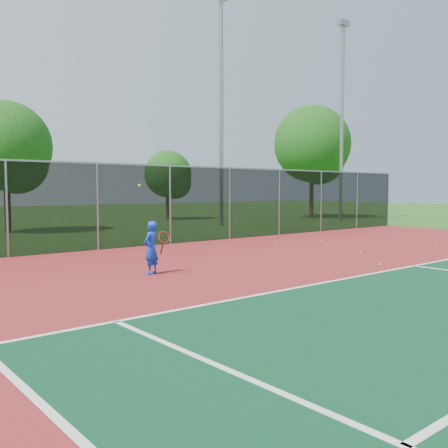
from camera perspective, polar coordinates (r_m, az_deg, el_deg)
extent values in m
cube|color=maroon|center=(12.44, 20.37, -6.04)|extent=(30.00, 20.00, 0.02)
cube|color=white|center=(14.64, 20.90, -4.49)|extent=(22.00, 0.10, 0.00)
cube|color=black|center=(19.30, -6.19, 2.18)|extent=(30.00, 0.04, 3.00)
cube|color=gray|center=(19.31, -6.23, 6.63)|extent=(30.00, 0.06, 0.06)
imported|color=blue|center=(12.46, -8.34, -2.70)|extent=(0.57, 0.50, 1.32)
cylinder|color=black|center=(12.33, -7.14, -2.86)|extent=(0.03, 0.15, 0.27)
torus|color=#A51414|center=(12.22, -6.90, -1.51)|extent=(0.30, 0.13, 0.29)
sphere|color=#C3DF19|center=(12.34, -9.65, 4.38)|extent=(0.07, 0.07, 0.07)
sphere|color=#C3DF19|center=(19.72, 6.00, -2.05)|extent=(0.07, 0.07, 0.07)
sphere|color=#C3DF19|center=(20.94, 23.09, -2.00)|extent=(0.07, 0.07, 0.07)
sphere|color=#C3DF19|center=(20.17, 11.11, -1.97)|extent=(0.07, 0.07, 0.07)
sphere|color=#C3DF19|center=(17.03, 15.36, -3.12)|extent=(0.07, 0.07, 0.07)
sphere|color=#C3DF19|center=(14.42, 17.43, -4.44)|extent=(0.07, 0.07, 0.07)
cylinder|color=gray|center=(29.10, -0.33, 12.46)|extent=(0.24, 0.24, 12.81)
cylinder|color=gray|center=(34.65, 13.30, 10.99)|extent=(0.24, 0.24, 12.81)
cube|color=gray|center=(36.06, 13.48, 21.43)|extent=(0.90, 0.40, 0.35)
cylinder|color=#3C2215|center=(26.37, -23.50, 1.70)|extent=(0.30, 0.30, 2.44)
sphere|color=#164B14|center=(26.44, -23.69, 8.17)|extent=(4.34, 4.34, 4.34)
sphere|color=#164B14|center=(26.21, -22.61, 6.45)|extent=(2.98, 2.98, 2.98)
cylinder|color=#3C2215|center=(35.18, -6.40, 2.02)|extent=(0.30, 0.30, 1.85)
sphere|color=#164B14|center=(35.17, -6.43, 5.70)|extent=(3.29, 3.29, 3.29)
sphere|color=#164B14|center=(35.13, -5.61, 4.70)|extent=(2.26, 2.26, 2.26)
cylinder|color=#3C2215|center=(37.42, 9.97, 3.10)|extent=(0.30, 0.30, 3.16)
sphere|color=#164B14|center=(37.56, 10.04, 9.00)|extent=(5.62, 5.62, 5.62)
sphere|color=#164B14|center=(37.60, 10.77, 7.38)|extent=(3.86, 3.86, 3.86)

